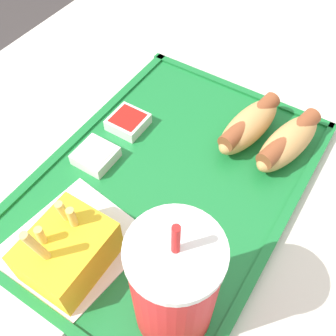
% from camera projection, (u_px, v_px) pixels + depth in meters
% --- Properties ---
extents(dining_table, '(1.47, 0.84, 0.73)m').
position_uv_depth(dining_table, '(160.00, 292.00, 0.82)').
color(dining_table, beige).
rests_on(dining_table, ground_plane).
extents(food_tray, '(0.45, 0.32, 0.01)m').
position_uv_depth(food_tray, '(168.00, 183.00, 0.54)').
color(food_tray, '#197233').
rests_on(food_tray, dining_table).
extents(paper_napkin, '(0.18, 0.16, 0.00)m').
position_uv_depth(paper_napkin, '(69.00, 250.00, 0.47)').
color(paper_napkin, white).
rests_on(paper_napkin, food_tray).
extents(soda_cup, '(0.08, 0.08, 0.19)m').
position_uv_depth(soda_cup, '(174.00, 286.00, 0.36)').
color(soda_cup, red).
rests_on(soda_cup, food_tray).
extents(hot_dog_far, '(0.14, 0.07, 0.05)m').
position_uv_depth(hot_dog_far, '(288.00, 142.00, 0.54)').
color(hot_dog_far, tan).
rests_on(hot_dog_far, food_tray).
extents(hot_dog_near, '(0.13, 0.07, 0.05)m').
position_uv_depth(hot_dog_near, '(249.00, 125.00, 0.56)').
color(hot_dog_near, tan).
rests_on(hot_dog_near, food_tray).
extents(fries_carton, '(0.10, 0.08, 0.11)m').
position_uv_depth(fries_carton, '(68.00, 251.00, 0.44)').
color(fries_carton, gold).
rests_on(fries_carton, food_tray).
extents(sauce_cup_mayo, '(0.05, 0.05, 0.02)m').
position_uv_depth(sauce_cup_mayo, '(96.00, 155.00, 0.55)').
color(sauce_cup_mayo, silver).
rests_on(sauce_cup_mayo, food_tray).
extents(sauce_cup_ketchup, '(0.05, 0.05, 0.02)m').
position_uv_depth(sauce_cup_ketchup, '(128.00, 122.00, 0.59)').
color(sauce_cup_ketchup, silver).
rests_on(sauce_cup_ketchup, food_tray).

